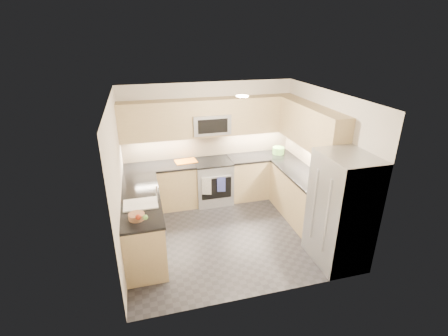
# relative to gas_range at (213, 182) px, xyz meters

# --- Properties ---
(floor) EXTENTS (3.60, 3.20, 0.00)m
(floor) POSITION_rel_gas_range_xyz_m (0.00, -1.28, -0.46)
(floor) COLOR #242329
(floor) RESTS_ON ground
(ceiling) EXTENTS (3.60, 3.20, 0.02)m
(ceiling) POSITION_rel_gas_range_xyz_m (0.00, -1.28, 2.04)
(ceiling) COLOR beige
(ceiling) RESTS_ON wall_back
(wall_back) EXTENTS (3.60, 0.02, 2.50)m
(wall_back) POSITION_rel_gas_range_xyz_m (0.00, 0.32, 0.79)
(wall_back) COLOR beige
(wall_back) RESTS_ON floor
(wall_front) EXTENTS (3.60, 0.02, 2.50)m
(wall_front) POSITION_rel_gas_range_xyz_m (0.00, -2.88, 0.79)
(wall_front) COLOR beige
(wall_front) RESTS_ON floor
(wall_left) EXTENTS (0.02, 3.20, 2.50)m
(wall_left) POSITION_rel_gas_range_xyz_m (-1.80, -1.28, 0.79)
(wall_left) COLOR beige
(wall_left) RESTS_ON floor
(wall_right) EXTENTS (0.02, 3.20, 2.50)m
(wall_right) POSITION_rel_gas_range_xyz_m (1.80, -1.28, 0.79)
(wall_right) COLOR beige
(wall_right) RESTS_ON floor
(base_cab_back_left) EXTENTS (1.42, 0.60, 0.90)m
(base_cab_back_left) POSITION_rel_gas_range_xyz_m (-1.09, 0.02, -0.01)
(base_cab_back_left) COLOR tan
(base_cab_back_left) RESTS_ON floor
(base_cab_back_right) EXTENTS (1.42, 0.60, 0.90)m
(base_cab_back_right) POSITION_rel_gas_range_xyz_m (1.09, 0.02, -0.01)
(base_cab_back_right) COLOR tan
(base_cab_back_right) RESTS_ON floor
(base_cab_right) EXTENTS (0.60, 1.70, 0.90)m
(base_cab_right) POSITION_rel_gas_range_xyz_m (1.50, -1.12, -0.01)
(base_cab_right) COLOR tan
(base_cab_right) RESTS_ON floor
(base_cab_peninsula) EXTENTS (0.60, 2.00, 0.90)m
(base_cab_peninsula) POSITION_rel_gas_range_xyz_m (-1.50, -1.28, -0.01)
(base_cab_peninsula) COLOR tan
(base_cab_peninsula) RESTS_ON floor
(countertop_back_left) EXTENTS (1.42, 0.63, 0.04)m
(countertop_back_left) POSITION_rel_gas_range_xyz_m (-1.09, 0.02, 0.47)
(countertop_back_left) COLOR black
(countertop_back_left) RESTS_ON base_cab_back_left
(countertop_back_right) EXTENTS (1.42, 0.63, 0.04)m
(countertop_back_right) POSITION_rel_gas_range_xyz_m (1.09, 0.02, 0.47)
(countertop_back_right) COLOR black
(countertop_back_right) RESTS_ON base_cab_back_right
(countertop_right) EXTENTS (0.63, 1.70, 0.04)m
(countertop_right) POSITION_rel_gas_range_xyz_m (1.50, -1.12, 0.47)
(countertop_right) COLOR black
(countertop_right) RESTS_ON base_cab_right
(countertop_peninsula) EXTENTS (0.63, 2.00, 0.04)m
(countertop_peninsula) POSITION_rel_gas_range_xyz_m (-1.50, -1.28, 0.47)
(countertop_peninsula) COLOR black
(countertop_peninsula) RESTS_ON base_cab_peninsula
(upper_cab_back) EXTENTS (3.60, 0.35, 0.75)m
(upper_cab_back) POSITION_rel_gas_range_xyz_m (0.00, 0.15, 1.37)
(upper_cab_back) COLOR tan
(upper_cab_back) RESTS_ON wall_back
(upper_cab_right) EXTENTS (0.35, 1.95, 0.75)m
(upper_cab_right) POSITION_rel_gas_range_xyz_m (1.62, -1.00, 1.37)
(upper_cab_right) COLOR tan
(upper_cab_right) RESTS_ON wall_right
(backsplash_back) EXTENTS (3.60, 0.01, 0.51)m
(backsplash_back) POSITION_rel_gas_range_xyz_m (0.00, 0.32, 0.74)
(backsplash_back) COLOR #C5B08E
(backsplash_back) RESTS_ON wall_back
(backsplash_right) EXTENTS (0.01, 2.30, 0.51)m
(backsplash_right) POSITION_rel_gas_range_xyz_m (1.80, -0.82, 0.74)
(backsplash_right) COLOR #C5B08E
(backsplash_right) RESTS_ON wall_right
(gas_range) EXTENTS (0.76, 0.65, 0.91)m
(gas_range) POSITION_rel_gas_range_xyz_m (0.00, 0.00, 0.00)
(gas_range) COLOR #AAACB2
(gas_range) RESTS_ON floor
(range_cooktop) EXTENTS (0.76, 0.65, 0.03)m
(range_cooktop) POSITION_rel_gas_range_xyz_m (0.00, 0.00, 0.46)
(range_cooktop) COLOR black
(range_cooktop) RESTS_ON gas_range
(oven_door_glass) EXTENTS (0.62, 0.02, 0.45)m
(oven_door_glass) POSITION_rel_gas_range_xyz_m (0.00, -0.33, -0.01)
(oven_door_glass) COLOR black
(oven_door_glass) RESTS_ON gas_range
(oven_handle) EXTENTS (0.60, 0.02, 0.02)m
(oven_handle) POSITION_rel_gas_range_xyz_m (0.00, -0.35, 0.26)
(oven_handle) COLOR #B2B5BA
(oven_handle) RESTS_ON gas_range
(microwave) EXTENTS (0.76, 0.40, 0.40)m
(microwave) POSITION_rel_gas_range_xyz_m (0.00, 0.12, 1.24)
(microwave) COLOR #96989D
(microwave) RESTS_ON upper_cab_back
(microwave_door) EXTENTS (0.60, 0.01, 0.28)m
(microwave_door) POSITION_rel_gas_range_xyz_m (0.00, -0.08, 1.24)
(microwave_door) COLOR black
(microwave_door) RESTS_ON microwave
(refrigerator) EXTENTS (0.70, 0.90, 1.80)m
(refrigerator) POSITION_rel_gas_range_xyz_m (1.45, -2.43, 0.45)
(refrigerator) COLOR #999CA1
(refrigerator) RESTS_ON floor
(fridge_handle_left) EXTENTS (0.02, 0.02, 1.20)m
(fridge_handle_left) POSITION_rel_gas_range_xyz_m (1.08, -2.61, 0.49)
(fridge_handle_left) COLOR #B2B5BA
(fridge_handle_left) RESTS_ON refrigerator
(fridge_handle_right) EXTENTS (0.02, 0.02, 1.20)m
(fridge_handle_right) POSITION_rel_gas_range_xyz_m (1.08, -2.25, 0.49)
(fridge_handle_right) COLOR #B2B5BA
(fridge_handle_right) RESTS_ON refrigerator
(sink_basin) EXTENTS (0.52, 0.38, 0.16)m
(sink_basin) POSITION_rel_gas_range_xyz_m (-1.50, -1.53, 0.42)
(sink_basin) COLOR white
(sink_basin) RESTS_ON base_cab_peninsula
(faucet) EXTENTS (0.03, 0.03, 0.28)m
(faucet) POSITION_rel_gas_range_xyz_m (-1.24, -1.53, 0.62)
(faucet) COLOR silver
(faucet) RESTS_ON countertop_peninsula
(utensil_bowl) EXTENTS (0.30, 0.30, 0.15)m
(utensil_bowl) POSITION_rel_gas_range_xyz_m (1.49, 0.04, 0.56)
(utensil_bowl) COLOR #5EA747
(utensil_bowl) RESTS_ON countertop_back_right
(cutting_board) EXTENTS (0.46, 0.35, 0.01)m
(cutting_board) POSITION_rel_gas_range_xyz_m (-0.54, 0.09, 0.49)
(cutting_board) COLOR #CB6813
(cutting_board) RESTS_ON countertop_back_left
(fruit_basket) EXTENTS (0.30, 0.30, 0.08)m
(fruit_basket) POSITION_rel_gas_range_xyz_m (-1.56, -1.94, 0.53)
(fruit_basket) COLOR #A06D4B
(fruit_basket) RESTS_ON countertop_peninsula
(fruit_apple) EXTENTS (0.08, 0.08, 0.08)m
(fruit_apple) POSITION_rel_gas_range_xyz_m (-1.54, -2.09, 0.60)
(fruit_apple) COLOR #A22B12
(fruit_apple) RESTS_ON fruit_basket
(fruit_pear) EXTENTS (0.07, 0.07, 0.07)m
(fruit_pear) POSITION_rel_gas_range_xyz_m (-1.44, -2.12, 0.60)
(fruit_pear) COLOR #649E44
(fruit_pear) RESTS_ON fruit_basket
(dish_towel_check) EXTENTS (0.19, 0.08, 0.37)m
(dish_towel_check) POSITION_rel_gas_range_xyz_m (-0.22, -0.37, 0.10)
(dish_towel_check) COLOR silver
(dish_towel_check) RESTS_ON oven_handle
(dish_towel_blue) EXTENTS (0.17, 0.05, 0.32)m
(dish_towel_blue) POSITION_rel_gas_range_xyz_m (0.09, -0.37, 0.10)
(dish_towel_blue) COLOR #364096
(dish_towel_blue) RESTS_ON oven_handle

